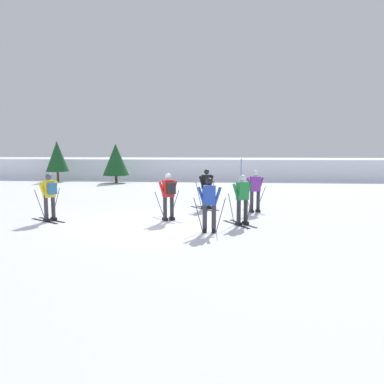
{
  "coord_description": "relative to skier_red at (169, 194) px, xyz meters",
  "views": [
    {
      "loc": [
        2.79,
        -13.04,
        2.63
      ],
      "look_at": [
        1.45,
        2.15,
        0.9
      ],
      "focal_mm": 36.91,
      "sensor_mm": 36.0,
      "label": 1
    }
  ],
  "objects": [
    {
      "name": "skier_black",
      "position": [
        1.2,
        2.85,
        -0.04
      ],
      "size": [
        1.3,
        1.48,
        1.71
      ],
      "color": "black",
      "rests_on": "ground"
    },
    {
      "name": "skier_purple",
      "position": [
        3.2,
        2.08,
        -0.04
      ],
      "size": [
        0.96,
        1.63,
        1.71
      ],
      "color": "silver",
      "rests_on": "ground"
    },
    {
      "name": "skier_yellow",
      "position": [
        -4.2,
        -0.47,
        0.0
      ],
      "size": [
        1.53,
        1.2,
        1.71
      ],
      "color": "black",
      "rests_on": "ground"
    },
    {
      "name": "skier_green",
      "position": [
        2.59,
        -0.57,
        -0.04
      ],
      "size": [
        1.14,
        1.56,
        1.71
      ],
      "color": "black",
      "rests_on": "ground"
    },
    {
      "name": "skier_red",
      "position": [
        0.0,
        0.0,
        0.0
      ],
      "size": [
        1.26,
        1.5,
        1.71
      ],
      "color": "silver",
      "rests_on": "ground"
    },
    {
      "name": "conifer_far_left",
      "position": [
        -10.89,
        15.41,
        0.99
      ],
      "size": [
        1.71,
        1.71,
        3.12
      ],
      "color": "#513823",
      "rests_on": "ground"
    },
    {
      "name": "far_snow_ridge",
      "position": [
        -0.73,
        20.45,
        -0.12
      ],
      "size": [
        80.0,
        6.43,
        1.67
      ],
      "primitive_type": "cube",
      "color": "white",
      "rests_on": "ground"
    },
    {
      "name": "trail_marker_pole",
      "position": [
        2.95,
        10.74,
        0.02
      ],
      "size": [
        0.05,
        0.05,
        1.95
      ],
      "primitive_type": "cylinder",
      "color": "#1E56AD",
      "rests_on": "ground"
    },
    {
      "name": "ground_plane",
      "position": [
        -0.73,
        -0.82,
        -0.95
      ],
      "size": [
        120.0,
        120.0,
        0.0
      ],
      "primitive_type": "plane",
      "color": "white"
    },
    {
      "name": "skier_blue",
      "position": [
        1.54,
        -1.88,
        -0.04
      ],
      "size": [
        1.0,
        1.6,
        1.71
      ],
      "color": "silver",
      "rests_on": "ground"
    },
    {
      "name": "conifer_far_right",
      "position": [
        -6.1,
        14.69,
        0.78
      ],
      "size": [
        1.93,
        1.93,
        2.9
      ],
      "color": "#513823",
      "rests_on": "ground"
    }
  ]
}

